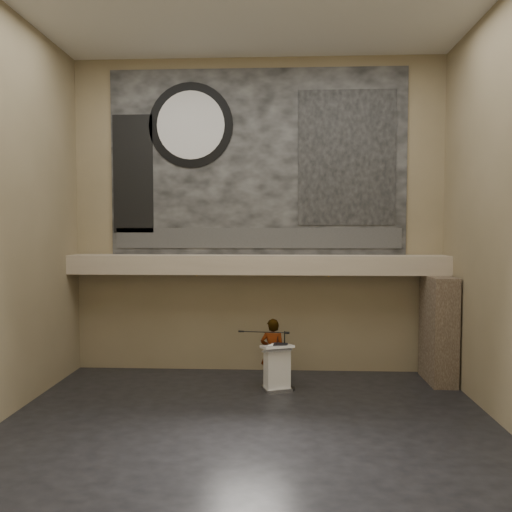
{
  "coord_description": "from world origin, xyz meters",
  "views": [
    {
      "loc": [
        0.6,
        -9.6,
        3.87
      ],
      "look_at": [
        0.0,
        3.2,
        3.2
      ],
      "focal_mm": 35.0,
      "sensor_mm": 36.0,
      "label": 1
    }
  ],
  "objects": [
    {
      "name": "lectern",
      "position": [
        0.55,
        2.27,
        0.55
      ],
      "size": [
        0.85,
        0.72,
        1.14
      ],
      "rotation": [
        0.0,
        0.0,
        0.33
      ],
      "color": "silver",
      "rests_on": "floor"
    },
    {
      "name": "banner_building_print",
      "position": [
        2.4,
        3.93,
        5.8
      ],
      "size": [
        2.6,
        0.02,
        3.6
      ],
      "primitive_type": "cube",
      "color": "black",
      "rests_on": "banner"
    },
    {
      "name": "banner_brick_print",
      "position": [
        -3.4,
        3.93,
        5.4
      ],
      "size": [
        1.1,
        0.02,
        3.2
      ],
      "primitive_type": "cube",
      "color": "black",
      "rests_on": "banner"
    },
    {
      "name": "banner",
      "position": [
        0.0,
        3.97,
        5.7
      ],
      "size": [
        8.0,
        0.05,
        5.0
      ],
      "primitive_type": "cube",
      "color": "black",
      "rests_on": "wall_back"
    },
    {
      "name": "sprinkler_left",
      "position": [
        -1.6,
        3.55,
        2.67
      ],
      "size": [
        0.04,
        0.04,
        0.06
      ],
      "primitive_type": "cylinder",
      "color": "#B2893D",
      "rests_on": "soffit"
    },
    {
      "name": "sprinkler_right",
      "position": [
        1.9,
        3.55,
        2.67
      ],
      "size": [
        0.04,
        0.04,
        0.06
      ],
      "primitive_type": "cylinder",
      "color": "#B2893D",
      "rests_on": "soffit"
    },
    {
      "name": "speaker_person",
      "position": [
        0.44,
        2.61,
        0.84
      ],
      "size": [
        0.65,
        0.47,
        1.68
      ],
      "primitive_type": "imported",
      "rotation": [
        0.0,
        0.0,
        3.03
      ],
      "color": "white",
      "rests_on": "floor"
    },
    {
      "name": "wall_front",
      "position": [
        0.0,
        -4.0,
        4.25
      ],
      "size": [
        10.0,
        0.02,
        8.5
      ],
      "primitive_type": "cube",
      "color": "#77694B",
      "rests_on": "floor"
    },
    {
      "name": "binder",
      "position": [
        0.64,
        2.26,
        1.12
      ],
      "size": [
        0.36,
        0.3,
        0.04
      ],
      "primitive_type": "cube",
      "rotation": [
        0.0,
        0.0,
        -0.1
      ],
      "color": "black",
      "rests_on": "lectern"
    },
    {
      "name": "floor",
      "position": [
        0.0,
        0.0,
        0.0
      ],
      "size": [
        10.0,
        10.0,
        0.0
      ],
      "primitive_type": "plane",
      "color": "black",
      "rests_on": "ground"
    },
    {
      "name": "papers",
      "position": [
        0.48,
        2.27,
        1.1
      ],
      "size": [
        0.31,
        0.36,
        0.0
      ],
      "primitive_type": "cube",
      "rotation": [
        0.0,
        0.0,
        -0.39
      ],
      "color": "white",
      "rests_on": "lectern"
    },
    {
      "name": "stone_pier",
      "position": [
        4.65,
        3.15,
        1.35
      ],
      "size": [
        0.6,
        1.4,
        2.7
      ],
      "primitive_type": "cube",
      "color": "#44362A",
      "rests_on": "floor"
    },
    {
      "name": "banner_clock_face",
      "position": [
        -1.8,
        3.91,
        6.7
      ],
      "size": [
        1.84,
        0.02,
        1.84
      ],
      "primitive_type": "cylinder",
      "rotation": [
        1.57,
        0.0,
        0.0
      ],
      "color": "silver",
      "rests_on": "banner"
    },
    {
      "name": "banner_text_strip",
      "position": [
        0.0,
        3.93,
        3.65
      ],
      "size": [
        7.76,
        0.02,
        0.55
      ],
      "primitive_type": "cube",
      "color": "#303030",
      "rests_on": "banner"
    },
    {
      "name": "banner_clock_rim",
      "position": [
        -1.8,
        3.93,
        6.7
      ],
      "size": [
        2.3,
        0.02,
        2.3
      ],
      "primitive_type": "cylinder",
      "rotation": [
        1.57,
        0.0,
        0.0
      ],
      "color": "black",
      "rests_on": "banner"
    },
    {
      "name": "wall_back",
      "position": [
        0.0,
        4.0,
        4.25
      ],
      "size": [
        10.0,
        0.02,
        8.5
      ],
      "primitive_type": "cube",
      "color": "#77694B",
      "rests_on": "floor"
    },
    {
      "name": "soffit",
      "position": [
        0.0,
        3.6,
        2.95
      ],
      "size": [
        10.0,
        0.8,
        0.5
      ],
      "primitive_type": "cube",
      "color": "tan",
      "rests_on": "wall_back"
    },
    {
      "name": "mic_stand",
      "position": [
        0.7,
        2.36,
        0.2
      ],
      "size": [
        1.38,
        0.52,
        1.43
      ],
      "rotation": [
        0.0,
        0.0,
        -0.1
      ],
      "color": "black",
      "rests_on": "floor"
    }
  ]
}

